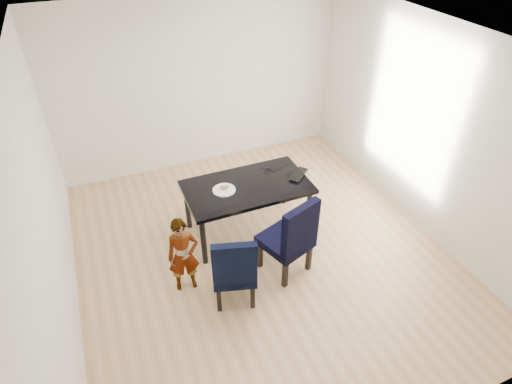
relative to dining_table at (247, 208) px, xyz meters
name	(u,v)px	position (x,y,z in m)	size (l,w,h in m)	color
floor	(262,254)	(0.00, -0.50, -0.38)	(4.50, 5.00, 0.01)	tan
ceiling	(264,41)	(0.00, -0.50, 2.33)	(4.50, 5.00, 0.01)	white
wall_back	(199,84)	(0.00, 2.00, 0.98)	(4.50, 0.01, 2.70)	silver
wall_front	(411,352)	(0.00, -3.00, 0.98)	(4.50, 0.01, 2.70)	white
wall_left	(44,215)	(-2.25, -0.50, 0.98)	(0.01, 5.00, 2.70)	silver
wall_right	(426,129)	(2.25, -0.50, 0.98)	(0.01, 5.00, 2.70)	silver
dining_table	(247,208)	(0.00, 0.00, 0.00)	(1.60, 0.90, 0.75)	black
chair_left	(234,265)	(-0.56, -1.01, 0.11)	(0.47, 0.49, 0.98)	black
chair_right	(285,235)	(0.15, -0.83, 0.17)	(0.52, 0.54, 1.08)	black
child	(183,255)	(-1.03, -0.65, 0.12)	(0.36, 0.24, 0.99)	orange
plate	(224,190)	(-0.31, 0.01, 0.38)	(0.29, 0.29, 0.02)	white
sandwich	(224,187)	(-0.30, 0.02, 0.42)	(0.13, 0.06, 0.05)	#A36E3A
laptop	(295,174)	(0.68, -0.01, 0.39)	(0.36, 0.23, 0.03)	black
cable_tangle	(270,172)	(0.40, 0.18, 0.38)	(0.16, 0.16, 0.01)	black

